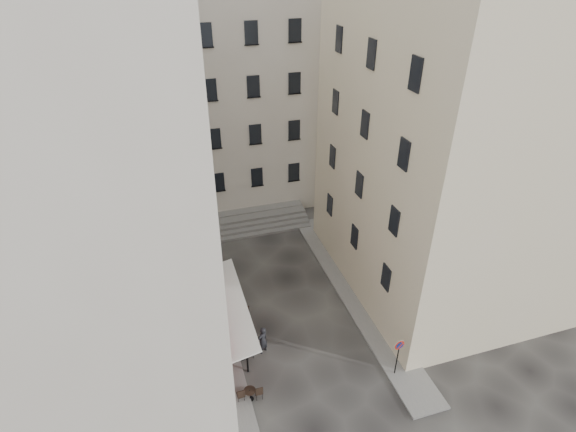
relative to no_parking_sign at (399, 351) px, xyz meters
name	(u,v)px	position (x,y,z in m)	size (l,w,h in m)	color
ground	(301,343)	(-3.91, 3.41, -1.72)	(90.00, 90.00, 0.00)	black
sidewalk_left	(209,311)	(-8.41, 7.41, -1.66)	(2.00, 22.00, 0.12)	slate
sidewalk_right	(353,292)	(0.59, 6.41, -1.66)	(2.00, 18.00, 0.12)	slate
building_left	(53,179)	(-14.41, 6.41, 8.59)	(12.20, 16.20, 20.60)	beige
building_right	(459,142)	(6.59, 6.91, 7.59)	(12.20, 14.20, 18.60)	beige
building_back	(215,87)	(-4.91, 22.41, 7.59)	(18.20, 10.20, 18.60)	beige
cafe_storefront	(218,323)	(-8.23, 4.41, 0.16)	(1.74, 7.30, 3.50)	#4A0A0D
stone_steps	(250,222)	(-3.91, 15.99, -1.32)	(9.00, 3.15, 0.80)	slate
bollard_near	(248,364)	(-7.16, 2.41, -1.19)	(0.12, 0.12, 0.98)	black
bollard_mid	(234,318)	(-7.16, 5.91, -1.19)	(0.12, 0.12, 0.98)	black
bollard_far	(224,281)	(-7.16, 9.41, -1.19)	(0.12, 0.12, 0.98)	black
no_parking_sign	(399,351)	(0.00, 0.00, 0.00)	(0.55, 0.12, 2.42)	black
bistro_table_a	(250,393)	(-7.43, 0.77, -1.27)	(1.23, 0.58, 0.87)	black
bistro_table_b	(242,352)	(-7.27, 3.36, -1.28)	(1.22, 0.57, 0.86)	black
bistro_table_c	(236,332)	(-7.30, 4.91, -1.28)	(1.22, 0.57, 0.85)	black
bistro_table_d	(239,311)	(-6.79, 6.49, -1.29)	(1.18, 0.55, 0.83)	black
bistro_table_e	(224,297)	(-7.38, 7.91, -1.25)	(1.29, 0.60, 0.91)	black
pedestrian	(263,340)	(-6.09, 3.47, -0.84)	(0.64, 0.42, 1.76)	black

